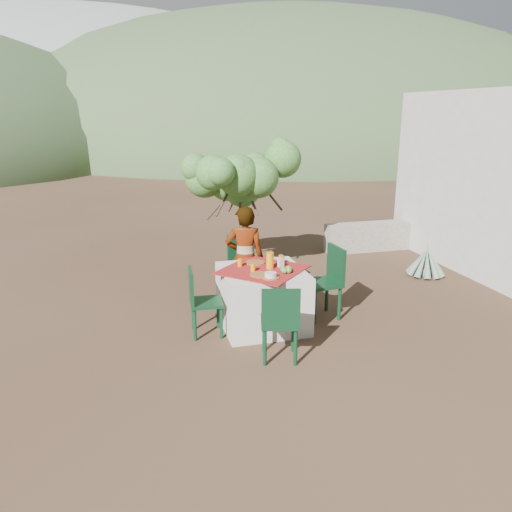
{
  "coord_description": "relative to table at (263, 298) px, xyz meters",
  "views": [
    {
      "loc": [
        -1.42,
        -5.26,
        2.67
      ],
      "look_at": [
        0.2,
        0.84,
        0.82
      ],
      "focal_mm": 35.0,
      "sensor_mm": 36.0,
      "label": 1
    }
  ],
  "objects": [
    {
      "name": "jar_left",
      "position": [
        0.31,
        0.17,
        0.43
      ],
      "size": [
        0.06,
        0.06,
        0.1
      ],
      "primitive_type": "cylinder",
      "color": "orange",
      "rests_on": "table"
    },
    {
      "name": "napkin_holder",
      "position": [
        0.25,
        0.04,
        0.43
      ],
      "size": [
        0.09,
        0.06,
        0.1
      ],
      "primitive_type": "cube",
      "rotation": [
        0.0,
        0.0,
        0.3
      ],
      "color": "silver",
      "rests_on": "table"
    },
    {
      "name": "hill_far_center",
      "position": [
        -4.18,
        51.56,
        -0.38
      ],
      "size": [
        60.0,
        60.0,
        24.0
      ],
      "primitive_type": "ellipsoid",
      "color": "gray",
      "rests_on": "ground"
    },
    {
      "name": "jar_right",
      "position": [
        0.31,
        0.23,
        0.43
      ],
      "size": [
        0.06,
        0.06,
        0.1
      ],
      "primitive_type": "cylinder",
      "color": "orange",
      "rests_on": "table"
    },
    {
      "name": "person",
      "position": [
        -0.08,
        0.63,
        0.35
      ],
      "size": [
        0.6,
        0.48,
        1.46
      ],
      "primitive_type": "imported",
      "rotation": [
        0.0,
        0.0,
        2.88
      ],
      "color": "#8C6651",
      "rests_on": "ground"
    },
    {
      "name": "hill_near_right",
      "position": [
        11.82,
        35.56,
        -0.38
      ],
      "size": [
        48.0,
        48.0,
        20.0
      ],
      "primitive_type": "ellipsoid",
      "color": "#384D2B",
      "rests_on": "ground"
    },
    {
      "name": "shrub_tree",
      "position": [
        0.29,
        2.1,
        1.17
      ],
      "size": [
        1.66,
        1.63,
        1.96
      ],
      "color": "#433221",
      "rests_on": "ground"
    },
    {
      "name": "chair_left",
      "position": [
        -0.8,
        -0.06,
        0.09
      ],
      "size": [
        0.42,
        0.42,
        0.85
      ],
      "rotation": [
        0.0,
        0.0,
        1.5
      ],
      "color": "black",
      "rests_on": "ground"
    },
    {
      "name": "chair_near",
      "position": [
        -0.08,
        -0.97,
        0.11
      ],
      "size": [
        0.5,
        0.5,
        0.89
      ],
      "rotation": [
        0.0,
        0.0,
        2.89
      ],
      "color": "black",
      "rests_on": "ground"
    },
    {
      "name": "ground",
      "position": [
        -0.18,
        -0.44,
        -0.38
      ],
      "size": [
        160.0,
        160.0,
        0.0
      ],
      "primitive_type": "plane",
      "color": "#312216",
      "rests_on": "ground"
    },
    {
      "name": "juice_pitcher",
      "position": [
        0.1,
        0.01,
        0.49
      ],
      "size": [
        0.09,
        0.09,
        0.21
      ],
      "primitive_type": "cylinder",
      "color": "orange",
      "rests_on": "table"
    },
    {
      "name": "agave",
      "position": [
        3.19,
        1.26,
        -0.15
      ],
      "size": [
        0.64,
        0.63,
        0.68
      ],
      "rotation": [
        0.0,
        0.0,
        -0.13
      ],
      "color": "slate",
      "rests_on": "ground"
    },
    {
      "name": "white_bowl",
      "position": [
        0.0,
        -0.35,
        0.42
      ],
      "size": [
        0.14,
        0.14,
        0.05
      ],
      "primitive_type": "cylinder",
      "color": "silver",
      "rests_on": "bowl_plate"
    },
    {
      "name": "bowl_plate",
      "position": [
        0.0,
        -0.35,
        0.39
      ],
      "size": [
        0.22,
        0.22,
        0.01
      ],
      "primitive_type": "cylinder",
      "color": "brown",
      "rests_on": "table"
    },
    {
      "name": "glass_near",
      "position": [
        -0.14,
        -0.04,
        0.43
      ],
      "size": [
        0.06,
        0.06,
        0.1
      ],
      "primitive_type": "cylinder",
      "color": "orange",
      "rests_on": "table"
    },
    {
      "name": "chair_right",
      "position": [
        0.91,
        0.08,
        0.15
      ],
      "size": [
        0.48,
        0.48,
        0.96
      ],
      "rotation": [
        0.0,
        0.0,
        4.79
      ],
      "color": "black",
      "rests_on": "ground"
    },
    {
      "name": "fruit_cluster",
      "position": [
        0.24,
        -0.2,
        0.42
      ],
      "size": [
        0.15,
        0.14,
        0.07
      ],
      "color": "#4F9436",
      "rests_on": "table"
    },
    {
      "name": "plate_near",
      "position": [
        -0.09,
        -0.21,
        0.39
      ],
      "size": [
        0.25,
        0.25,
        0.01
      ],
      "primitive_type": "cylinder",
      "color": "brown",
      "rests_on": "table"
    },
    {
      "name": "stone_wall",
      "position": [
        3.42,
        2.96,
        -0.1
      ],
      "size": [
        2.6,
        0.35,
        0.55
      ],
      "primitive_type": "cube",
      "color": "#9C9788",
      "rests_on": "ground"
    },
    {
      "name": "hill_far_right",
      "position": [
        27.82,
        45.56,
        -0.38
      ],
      "size": [
        36.0,
        36.0,
        14.0
      ],
      "primitive_type": "ellipsoid",
      "color": "gray",
      "rests_on": "ground"
    },
    {
      "name": "table",
      "position": [
        0.0,
        0.0,
        0.0
      ],
      "size": [
        1.3,
        1.3,
        0.76
      ],
      "color": "beige",
      "rests_on": "ground"
    },
    {
      "name": "plate_far",
      "position": [
        -0.02,
        0.28,
        0.39
      ],
      "size": [
        0.25,
        0.25,
        0.01
      ],
      "primitive_type": "cylinder",
      "color": "brown",
      "rests_on": "table"
    },
    {
      "name": "glass_far",
      "position": [
        -0.25,
        0.19,
        0.43
      ],
      "size": [
        0.06,
        0.06,
        0.1
      ],
      "primitive_type": "cylinder",
      "color": "orange",
      "rests_on": "table"
    },
    {
      "name": "chair_far",
      "position": [
        0.03,
        1.08,
        0.14
      ],
      "size": [
        0.53,
        0.53,
        0.94
      ],
      "rotation": [
        0.0,
        0.0,
        0.25
      ],
      "color": "black",
      "rests_on": "ground"
    }
  ]
}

